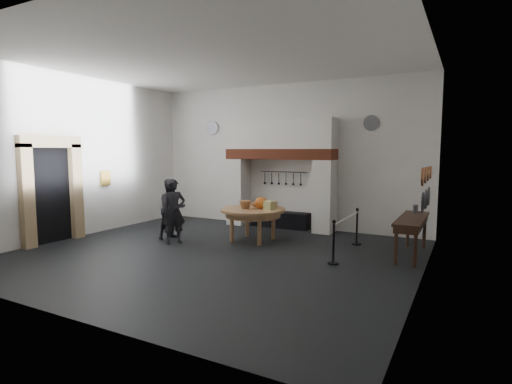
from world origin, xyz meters
The scene contains 39 objects.
floor centered at (0.00, 0.00, 0.00)m, with size 9.00×8.00×0.02m, color black.
ceiling centered at (0.00, 0.00, 4.50)m, with size 9.00×8.00×0.02m, color silver.
wall_back centered at (0.00, 4.00, 2.25)m, with size 9.00×0.02×4.50m, color silver.
wall_front centered at (0.00, -4.00, 2.25)m, with size 9.00×0.02×4.50m, color silver.
wall_left centered at (-4.50, 0.00, 2.25)m, with size 0.02×8.00×4.50m, color silver.
wall_right centered at (4.50, 0.00, 2.25)m, with size 0.02×8.00×4.50m, color silver.
chimney_pier_left centered at (-1.48, 3.65, 1.07)m, with size 0.55×0.70×2.15m, color silver.
chimney_pier_right centered at (1.48, 3.65, 1.07)m, with size 0.55×0.70×2.15m, color silver.
hearth_brick_band centered at (0.00, 3.65, 2.31)m, with size 3.50×0.72×0.32m, color #9E442B.
chimney_hood centered at (0.00, 3.65, 2.92)m, with size 3.50×0.70×0.90m, color silver.
iron_range centered at (0.00, 3.72, 0.25)m, with size 1.90×0.45×0.50m, color black.
utensil_rail centered at (0.00, 3.92, 1.75)m, with size 0.02×0.02×1.60m, color black.
door_recess centered at (-4.47, -1.00, 1.25)m, with size 0.04×1.10×2.50m, color black.
door_jamb_near centered at (-4.38, -1.70, 1.30)m, with size 0.22×0.30×2.60m, color tan.
door_jamb_far centered at (-4.38, -0.30, 1.30)m, with size 0.22×0.30×2.60m, color tan.
door_lintel centered at (-4.38, -1.00, 2.65)m, with size 0.22×1.70×0.30m, color tan.
wall_plaque centered at (-4.45, 0.80, 1.60)m, with size 0.05×0.34×0.44m, color gold.
work_table centered at (0.13, 1.67, 0.84)m, with size 1.74×1.74×0.07m, color tan.
pumpkin centered at (0.33, 1.77, 1.03)m, with size 0.36×0.36×0.31m, color orange.
cheese_block_big centered at (0.63, 1.62, 0.99)m, with size 0.22×0.22×0.24m, color #DEDA84.
cheese_block_small centered at (0.61, 1.92, 0.97)m, with size 0.18×0.18×0.20m, color tan.
wicker_basket centered at (-0.02, 1.52, 0.98)m, with size 0.32×0.32×0.22m, color #A56E3C.
bread_loaf centered at (0.03, 2.02, 0.94)m, with size 0.31×0.18×0.13m, color brown.
visitor_near centered at (-1.53, 0.42, 0.85)m, with size 0.62×0.41×1.69m, color black.
visitor_far centered at (-1.93, 0.82, 0.83)m, with size 0.81×0.63×1.66m, color black.
side_table centered at (4.10, 2.01, 0.87)m, with size 0.55×2.20×0.06m, color #372114.
pewter_jug centered at (4.10, 2.61, 1.01)m, with size 0.12×0.12×0.22m, color #545359.
copper_pan_a centered at (4.46, 0.20, 1.95)m, with size 0.34×0.34×0.03m, color #C6662D.
copper_pan_b centered at (4.46, 0.75, 1.95)m, with size 0.32×0.32×0.03m, color #C6662D.
copper_pan_c centered at (4.46, 1.30, 1.95)m, with size 0.30×0.30×0.03m, color #C6662D.
copper_pan_d centered at (4.46, 1.85, 1.95)m, with size 0.28×0.28×0.03m, color #C6662D.
pewter_plate_left centered at (4.46, 0.40, 1.45)m, with size 0.40×0.40×0.03m, color #4C4C51.
pewter_plate_mid centered at (4.46, 1.00, 1.45)m, with size 0.40×0.40×0.03m, color #4C4C51.
pewter_plate_right centered at (4.46, 1.60, 1.45)m, with size 0.40×0.40×0.03m, color #4C4C51.
pewter_plate_back_left centered at (-2.70, 3.96, 3.20)m, with size 0.44×0.44×0.03m, color #4C4C51.
pewter_plate_back_right centered at (2.70, 3.96, 3.20)m, with size 0.44×0.44×0.03m, color #4C4C51.
barrier_post_near centered at (2.72, 0.52, 0.45)m, with size 0.05×0.05×0.90m, color black.
barrier_post_far centered at (2.72, 2.52, 0.45)m, with size 0.05×0.05×0.90m, color black.
barrier_rope centered at (2.72, 1.52, 0.85)m, with size 0.04×0.04×2.00m, color white.
Camera 1 is at (5.20, -7.63, 2.43)m, focal length 28.00 mm.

